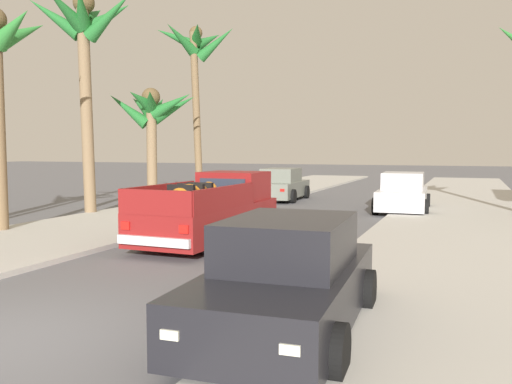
{
  "coord_description": "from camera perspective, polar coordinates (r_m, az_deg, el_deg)",
  "views": [
    {
      "loc": [
        5.38,
        -5.02,
        2.44
      ],
      "look_at": [
        -0.38,
        9.47,
        1.2
      ],
      "focal_mm": 37.62,
      "sensor_mm": 36.0,
      "label": 1
    }
  ],
  "objects": [
    {
      "name": "pickup_truck",
      "position": [
        14.27,
        -4.77,
        -2.02
      ],
      "size": [
        2.27,
        5.24,
        1.8
      ],
      "color": "maroon",
      "rests_on": "ground"
    },
    {
      "name": "curb_left",
      "position": [
        19.65,
        -7.51,
        -2.48
      ],
      "size": [
        0.16,
        60.0,
        0.1
      ],
      "primitive_type": "cube",
      "color": "silver",
      "rests_on": "ground"
    },
    {
      "name": "curb_right",
      "position": [
        17.23,
        17.34,
        -3.63
      ],
      "size": [
        0.16,
        60.0,
        0.1
      ],
      "primitive_type": "cube",
      "color": "silver",
      "rests_on": "ground"
    },
    {
      "name": "palm_tree_left_mid",
      "position": [
        21.1,
        -17.82,
        15.45
      ],
      "size": [
        4.18,
        3.54,
        8.1
      ],
      "color": "#846B4C",
      "rests_on": "ground"
    },
    {
      "name": "car_left_near",
      "position": [
        21.8,
        15.33,
        -0.16
      ],
      "size": [
        2.17,
        4.32,
        1.54
      ],
      "color": "silver",
      "rests_on": "ground"
    },
    {
      "name": "car_right_near",
      "position": [
        25.84,
        2.74,
        0.71
      ],
      "size": [
        2.18,
        4.32,
        1.54
      ],
      "color": "slate",
      "rests_on": "ground"
    },
    {
      "name": "sidewalk_right",
      "position": [
        17.19,
        20.96,
        -3.72
      ],
      "size": [
        4.98,
        60.0,
        0.12
      ],
      "primitive_type": "cube",
      "color": "beige",
      "rests_on": "ground"
    },
    {
      "name": "sidewalk_left",
      "position": [
        20.2,
        -10.21,
        -2.29
      ],
      "size": [
        4.98,
        60.0,
        0.12
      ],
      "primitive_type": "cube",
      "color": "beige",
      "rests_on": "ground"
    },
    {
      "name": "ground_plane",
      "position": [
        7.75,
        -24.74,
        -14.23
      ],
      "size": [
        160.0,
        160.0,
        0.0
      ],
      "primitive_type": "plane",
      "color": "slate"
    },
    {
      "name": "palm_tree_left_back",
      "position": [
        23.88,
        -10.97,
        8.34
      ],
      "size": [
        3.86,
        3.53,
        5.08
      ],
      "color": "#846B4C",
      "rests_on": "ground"
    },
    {
      "name": "palm_tree_right_mid",
      "position": [
        26.64,
        -6.44,
        14.36
      ],
      "size": [
        3.88,
        4.03,
        8.35
      ],
      "color": "brown",
      "rests_on": "ground"
    },
    {
      "name": "car_left_mid",
      "position": [
        7.22,
        3.32,
        -9.3
      ],
      "size": [
        2.19,
        4.33,
        1.54
      ],
      "color": "black",
      "rests_on": "ground"
    }
  ]
}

